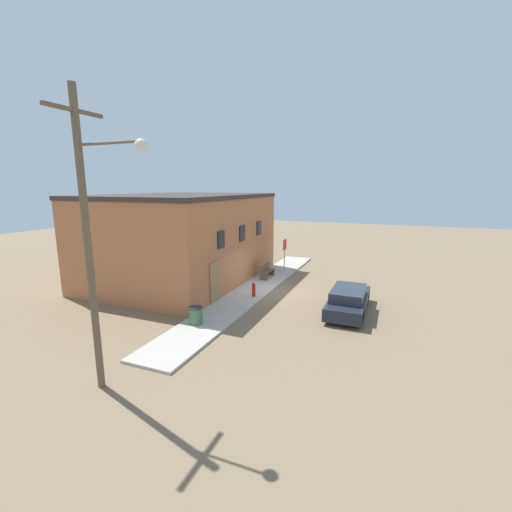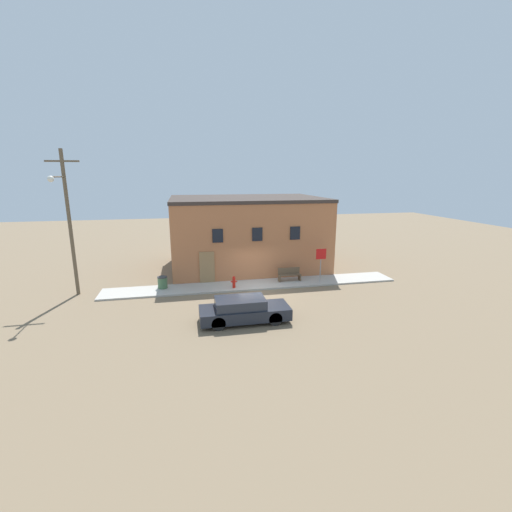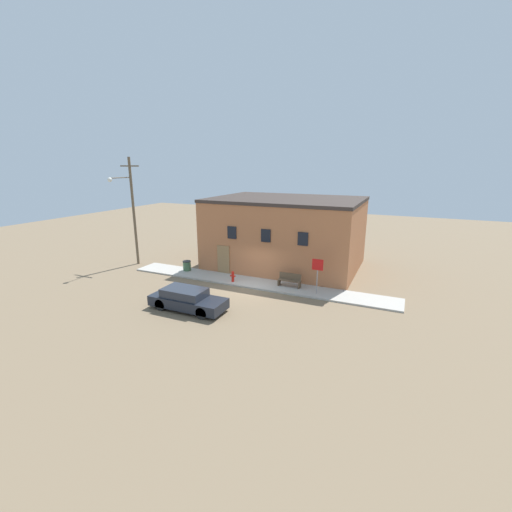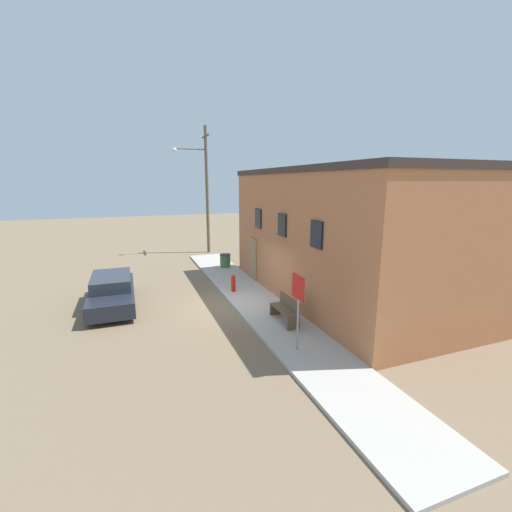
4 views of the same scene
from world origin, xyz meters
name	(u,v)px [view 2 (image 2 of 4)]	position (x,y,z in m)	size (l,w,h in m)	color
ground_plane	(257,290)	(0.00, 0.00, 0.00)	(80.00, 80.00, 0.00)	#7A664C
sidewalk	(254,285)	(0.00, 1.03, 0.05)	(19.25, 2.06, 0.11)	#B2ADA3
brick_building	(246,232)	(0.42, 6.17, 2.74)	(11.47, 8.35, 5.47)	#B26B42
fire_hydrant	(234,282)	(-1.42, 0.53, 0.49)	(0.41, 0.19, 0.77)	red
stop_sign	(321,259)	(4.48, 0.67, 1.70)	(0.70, 0.06, 2.26)	gray
bench	(289,275)	(2.48, 1.25, 0.54)	(1.52, 0.44, 0.89)	brown
trash_bin	(163,282)	(-5.87, 1.39, 0.49)	(0.62, 0.62, 0.75)	#426642
utility_pole	(68,218)	(-10.90, 1.39, 4.71)	(1.80, 2.34, 8.57)	brown
parked_car	(243,310)	(-1.66, -4.50, 0.61)	(4.43, 1.66, 1.23)	black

